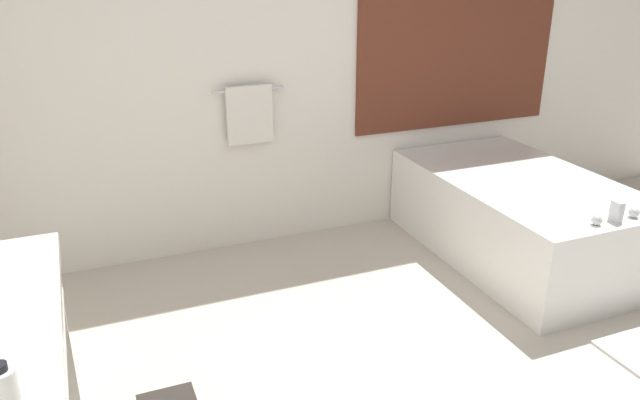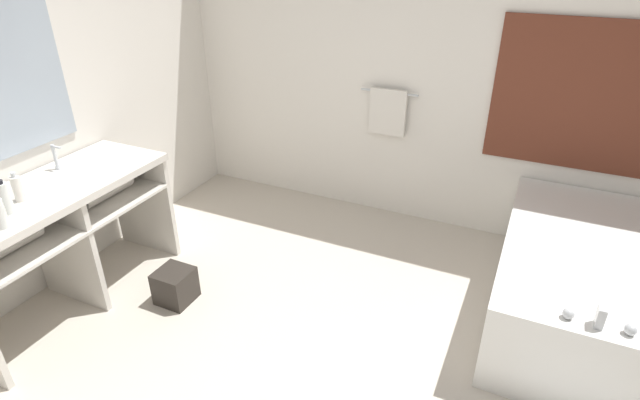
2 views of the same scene
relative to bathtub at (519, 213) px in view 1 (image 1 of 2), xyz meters
The scene contains 3 objects.
wall_back_with_blinds 1.92m from the bathtub, 144.81° to the left, with size 7.40×0.13×2.70m.
bathtub is the anchor object (origin of this frame).
water_bottle_3 3.56m from the bathtub, 150.54° to the right, with size 0.07×0.07×0.19m.
Camera 1 is at (-1.43, -1.88, 2.02)m, focal length 35.00 mm.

